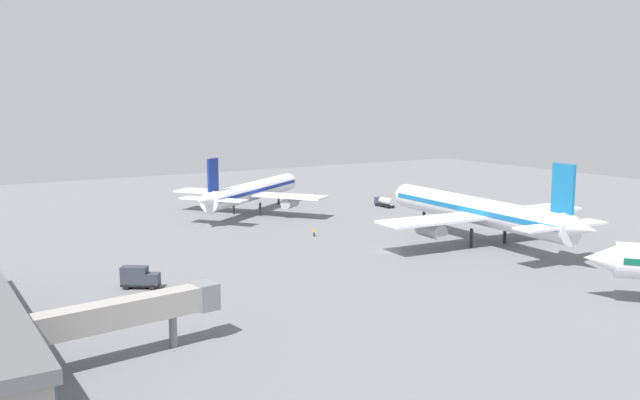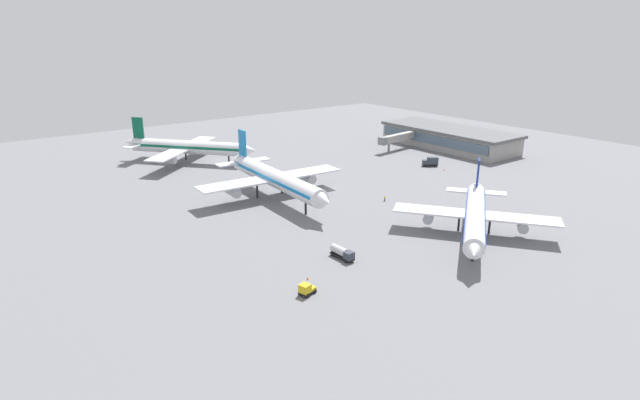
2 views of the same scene
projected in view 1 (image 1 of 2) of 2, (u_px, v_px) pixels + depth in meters
The scene contains 10 objects.
ground at pixel (389, 251), 126.21m from camera, with size 288.00×288.00×0.00m, color slate.
airplane_at_gate at pixel (478, 211), 132.55m from camera, with size 56.65×45.49×17.23m.
airplane_distant at pixel (252, 191), 166.94m from camera, with size 35.58×42.04×14.96m.
baggage_tug at pixel (411, 194), 192.48m from camera, with size 2.89×3.57×2.30m.
fuel_truck at pixel (384, 202), 177.10m from camera, with size 6.34×2.30×2.50m.
catering_truck at pixel (139, 277), 100.97m from camera, with size 4.71×5.70×3.30m.
ground_crew_worker at pixel (314, 232), 139.21m from camera, with size 0.57×0.46×1.67m.
jet_bridge at pixel (123, 313), 73.06m from camera, with size 5.70×23.45×6.74m.
safety_cone_near_gate at pixel (131, 275), 107.57m from camera, with size 0.44×0.44×0.60m, color #EA590C.
safety_cone_mid_apron at pixel (411, 200), 186.53m from camera, with size 0.44×0.44×0.60m, color #EA590C.
Camera 1 is at (98.18, -75.92, 27.87)m, focal length 38.30 mm.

